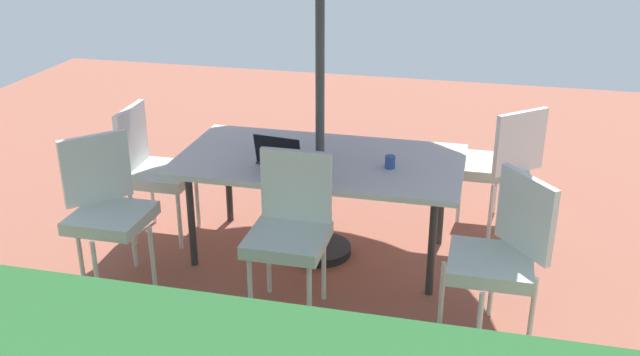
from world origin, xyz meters
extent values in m
cube|color=#935442|center=(0.00, 0.00, -0.01)|extent=(10.00, 10.00, 0.02)
cube|color=silver|center=(0.00, 0.00, 0.71)|extent=(1.91, 1.01, 0.04)
cylinder|color=#333333|center=(-0.81, -0.36, 0.34)|extent=(0.05, 0.05, 0.69)
cylinder|color=#333333|center=(0.81, -0.36, 0.34)|extent=(0.05, 0.05, 0.69)
cylinder|color=#333333|center=(-0.81, 0.36, 0.34)|extent=(0.05, 0.05, 0.69)
cylinder|color=#333333|center=(0.81, 0.36, 0.34)|extent=(0.05, 0.05, 0.69)
cylinder|color=#4C4C4C|center=(0.00, 0.00, 1.19)|extent=(0.06, 0.06, 2.38)
cylinder|color=black|center=(0.00, 0.00, 0.03)|extent=(0.44, 0.44, 0.06)
cube|color=silver|center=(-1.17, -0.72, 0.49)|extent=(0.46, 0.46, 0.08)
cube|color=white|center=(-1.31, -0.57, 0.76)|extent=(0.35, 0.32, 0.45)
cylinder|color=white|center=(-1.19, -0.98, 0.23)|extent=(0.03, 0.03, 0.45)
cylinder|color=white|center=(-0.92, -0.74, 0.23)|extent=(0.03, 0.03, 0.45)
cylinder|color=white|center=(-1.43, -0.71, 0.23)|extent=(0.03, 0.03, 0.45)
cylinder|color=white|center=(-1.16, -0.47, 0.23)|extent=(0.03, 0.03, 0.45)
cube|color=silver|center=(0.02, 0.75, 0.49)|extent=(0.46, 0.46, 0.08)
cube|color=white|center=(0.02, 0.54, 0.76)|extent=(0.44, 0.04, 0.45)
cylinder|color=white|center=(0.20, 0.93, 0.23)|extent=(0.03, 0.03, 0.45)
cylinder|color=white|center=(-0.16, 0.93, 0.23)|extent=(0.03, 0.03, 0.45)
cylinder|color=white|center=(0.20, 0.57, 0.23)|extent=(0.03, 0.03, 0.45)
cylinder|color=white|center=(-0.16, 0.57, 0.23)|extent=(0.03, 0.03, 0.45)
cube|color=silver|center=(1.18, 0.73, 0.49)|extent=(0.46, 0.46, 0.08)
cube|color=white|center=(1.33, 0.59, 0.76)|extent=(0.33, 0.35, 0.45)
cylinder|color=white|center=(1.17, 0.98, 0.23)|extent=(0.03, 0.03, 0.45)
cylinder|color=white|center=(0.93, 0.72, 0.23)|extent=(0.03, 0.03, 0.45)
cylinder|color=white|center=(1.44, 0.74, 0.23)|extent=(0.03, 0.03, 0.45)
cylinder|color=white|center=(1.19, 0.48, 0.23)|extent=(0.03, 0.03, 0.45)
cube|color=silver|center=(-1.16, 0.77, 0.49)|extent=(0.46, 0.46, 0.08)
cube|color=white|center=(-1.32, 0.64, 0.76)|extent=(0.30, 0.37, 0.45)
cylinder|color=white|center=(-0.91, 0.74, 0.23)|extent=(0.03, 0.03, 0.45)
cylinder|color=white|center=(-1.13, 1.02, 0.23)|extent=(0.03, 0.03, 0.45)
cylinder|color=white|center=(-1.19, 0.51, 0.23)|extent=(0.03, 0.03, 0.45)
cylinder|color=white|center=(-1.41, 0.80, 0.23)|extent=(0.03, 0.03, 0.45)
cube|color=silver|center=(1.18, -0.01, 0.49)|extent=(0.46, 0.46, 0.08)
cube|color=white|center=(1.39, 0.00, 0.76)|extent=(0.06, 0.44, 0.45)
cylinder|color=white|center=(0.99, 0.16, 0.23)|extent=(0.03, 0.03, 0.45)
cylinder|color=white|center=(1.01, -0.20, 0.23)|extent=(0.03, 0.03, 0.45)
cylinder|color=white|center=(1.35, 0.18, 0.23)|extent=(0.03, 0.03, 0.45)
cylinder|color=white|center=(1.37, -0.18, 0.23)|extent=(0.03, 0.03, 0.45)
cube|color=#2D2D33|center=(0.21, 0.12, 0.74)|extent=(0.35, 0.26, 0.02)
cube|color=black|center=(0.23, 0.22, 0.84)|extent=(0.32, 0.09, 0.20)
cylinder|color=#334C99|center=(-0.48, 0.07, 0.77)|extent=(0.07, 0.07, 0.08)
camera|label=1|loc=(-1.05, 4.35, 2.46)|focal=39.99mm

